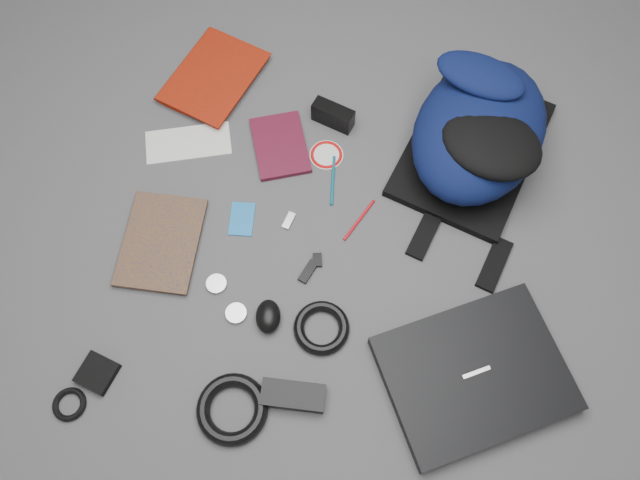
% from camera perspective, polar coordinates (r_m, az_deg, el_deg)
% --- Properties ---
extents(ground, '(4.00, 4.00, 0.00)m').
position_cam_1_polar(ground, '(1.54, 0.00, -0.29)').
color(ground, '#4F4F51').
rests_on(ground, ground).
extents(backpack, '(0.45, 0.56, 0.20)m').
position_cam_1_polar(backpack, '(1.62, 14.36, 9.69)').
color(backpack, black).
rests_on(backpack, ground).
extents(laptop, '(0.49, 0.46, 0.04)m').
position_cam_1_polar(laptop, '(1.46, 13.94, -11.81)').
color(laptop, black).
rests_on(laptop, ground).
extents(textbook_red, '(0.28, 0.33, 0.03)m').
position_cam_1_polar(textbook_red, '(1.85, -12.50, 15.53)').
color(textbook_red, maroon).
rests_on(textbook_red, ground).
extents(comic_book, '(0.20, 0.26, 0.02)m').
position_cam_1_polar(comic_book, '(1.61, -17.45, 0.20)').
color(comic_book, '#A2620B').
rests_on(comic_book, ground).
extents(envelope, '(0.24, 0.17, 0.00)m').
position_cam_1_polar(envelope, '(1.71, -11.95, 8.68)').
color(envelope, white).
rests_on(envelope, ground).
extents(dvd_case, '(0.20, 0.23, 0.01)m').
position_cam_1_polar(dvd_case, '(1.66, -3.67, 8.61)').
color(dvd_case, '#400C1B').
rests_on(dvd_case, ground).
extents(compact_camera, '(0.12, 0.07, 0.06)m').
position_cam_1_polar(compact_camera, '(1.68, 1.20, 11.32)').
color(compact_camera, black).
rests_on(compact_camera, ground).
extents(sticker_disc, '(0.12, 0.12, 0.00)m').
position_cam_1_polar(sticker_disc, '(1.65, 0.59, 7.78)').
color(sticker_disc, white).
rests_on(sticker_disc, ground).
extents(pen_teal, '(0.03, 0.14, 0.01)m').
position_cam_1_polar(pen_teal, '(1.61, 1.18, 5.47)').
color(pen_teal, '#0B5B6B').
rests_on(pen_teal, ground).
extents(pen_red, '(0.06, 0.12, 0.01)m').
position_cam_1_polar(pen_red, '(1.56, 3.61, 1.85)').
color(pen_red, red).
rests_on(pen_red, ground).
extents(id_badge, '(0.07, 0.10, 0.00)m').
position_cam_1_polar(id_badge, '(1.57, -7.16, 1.92)').
color(id_badge, blue).
rests_on(id_badge, ground).
extents(usb_black, '(0.04, 0.06, 0.01)m').
position_cam_1_polar(usb_black, '(1.50, -1.08, -2.88)').
color(usb_black, black).
rests_on(usb_black, ground).
extents(usb_silver, '(0.03, 0.05, 0.01)m').
position_cam_1_polar(usb_silver, '(1.56, -2.87, 1.77)').
color(usb_silver, '#B8B8BA').
rests_on(usb_silver, ground).
extents(key_fob, '(0.03, 0.04, 0.01)m').
position_cam_1_polar(key_fob, '(1.52, -0.24, -1.84)').
color(key_fob, black).
rests_on(key_fob, ground).
extents(mouse, '(0.07, 0.09, 0.04)m').
position_cam_1_polar(mouse, '(1.46, -4.76, -6.98)').
color(mouse, black).
rests_on(mouse, ground).
extents(headphone_left, '(0.05, 0.05, 0.01)m').
position_cam_1_polar(headphone_left, '(1.51, -9.44, -3.99)').
color(headphone_left, '#BDBDC0').
rests_on(headphone_left, ground).
extents(headphone_right, '(0.06, 0.06, 0.01)m').
position_cam_1_polar(headphone_right, '(1.48, -7.67, -6.67)').
color(headphone_right, '#A8A8AA').
rests_on(headphone_right, ground).
extents(cable_coil, '(0.13, 0.13, 0.03)m').
position_cam_1_polar(cable_coil, '(1.45, 0.14, -8.03)').
color(cable_coil, black).
rests_on(cable_coil, ground).
extents(power_brick, '(0.15, 0.07, 0.03)m').
position_cam_1_polar(power_brick, '(1.42, -2.47, -14.02)').
color(power_brick, black).
rests_on(power_brick, ground).
extents(power_cord_coil, '(0.16, 0.16, 0.03)m').
position_cam_1_polar(power_cord_coil, '(1.43, -8.03, -15.06)').
color(power_cord_coil, black).
rests_on(power_cord_coil, ground).
extents(pouch, '(0.09, 0.09, 0.02)m').
position_cam_1_polar(pouch, '(1.52, -19.71, -11.38)').
color(pouch, black).
rests_on(pouch, ground).
extents(earbud_coil, '(0.08, 0.08, 0.01)m').
position_cam_1_polar(earbud_coil, '(1.53, -21.94, -13.76)').
color(earbud_coil, black).
rests_on(earbud_coil, ground).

